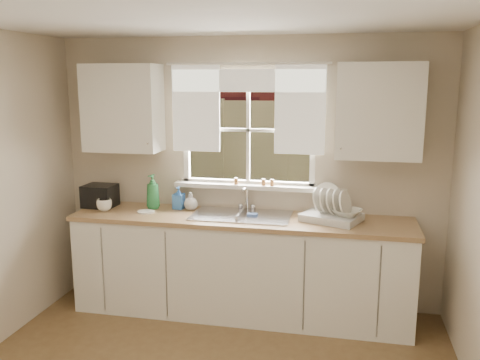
% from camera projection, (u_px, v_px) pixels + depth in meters
% --- Properties ---
extents(room_walls, '(3.62, 4.02, 2.50)m').
position_uv_depth(room_walls, '(175.00, 242.00, 2.78)').
color(room_walls, beige).
rests_on(room_walls, ground).
extents(ceiling, '(3.60, 4.00, 0.02)m').
position_uv_depth(ceiling, '(173.00, 2.00, 2.60)').
color(ceiling, silver).
rests_on(ceiling, room_walls).
extents(window, '(1.38, 0.16, 1.06)m').
position_uv_depth(window, '(248.00, 148.00, 4.71)').
color(window, white).
rests_on(window, room_walls).
extents(curtains, '(1.50, 0.03, 0.81)m').
position_uv_depth(curtains, '(247.00, 99.00, 4.58)').
color(curtains, white).
rests_on(curtains, room_walls).
extents(base_cabinets, '(3.00, 0.62, 0.87)m').
position_uv_depth(base_cabinets, '(241.00, 267.00, 4.61)').
color(base_cabinets, white).
rests_on(base_cabinets, ground).
extents(countertop, '(3.04, 0.65, 0.04)m').
position_uv_depth(countertop, '(241.00, 219.00, 4.52)').
color(countertop, '#9E7A4F').
rests_on(countertop, base_cabinets).
extents(upper_cabinet_left, '(0.70, 0.33, 0.80)m').
position_uv_depth(upper_cabinet_left, '(123.00, 108.00, 4.71)').
color(upper_cabinet_left, white).
rests_on(upper_cabinet_left, room_walls).
extents(upper_cabinet_right, '(0.70, 0.33, 0.80)m').
position_uv_depth(upper_cabinet_right, '(379.00, 111.00, 4.24)').
color(upper_cabinet_right, white).
rests_on(upper_cabinet_right, room_walls).
extents(wall_outlet, '(0.08, 0.01, 0.12)m').
position_uv_depth(wall_outlet, '(343.00, 195.00, 4.60)').
color(wall_outlet, beige).
rests_on(wall_outlet, room_walls).
extents(sill_jars, '(0.38, 0.04, 0.06)m').
position_uv_depth(sill_jars, '(257.00, 182.00, 4.69)').
color(sill_jars, brown).
rests_on(sill_jars, window).
extents(backyard, '(20.00, 10.00, 6.13)m').
position_uv_depth(backyard, '(336.00, 13.00, 10.37)').
color(backyard, '#335421').
rests_on(backyard, ground).
extents(sink, '(0.88, 0.52, 0.40)m').
position_uv_depth(sink, '(241.00, 224.00, 4.56)').
color(sink, '#B7B7BC').
rests_on(sink, countertop).
extents(dish_rack, '(0.57, 0.50, 0.31)m').
position_uv_depth(dish_rack, '(331.00, 212.00, 4.38)').
color(dish_rack, silver).
rests_on(dish_rack, countertop).
extents(bowl, '(0.31, 0.31, 0.06)m').
position_uv_depth(bowl, '(347.00, 212.00, 4.30)').
color(bowl, beige).
rests_on(bowl, dish_rack).
extents(soap_bottle_a, '(0.16, 0.16, 0.33)m').
position_uv_depth(soap_bottle_a, '(153.00, 192.00, 4.78)').
color(soap_bottle_a, '#297D3E').
rests_on(soap_bottle_a, countertop).
extents(soap_bottle_b, '(0.11, 0.11, 0.21)m').
position_uv_depth(soap_bottle_b, '(179.00, 198.00, 4.78)').
color(soap_bottle_b, '#3673CA').
rests_on(soap_bottle_b, countertop).
extents(soap_bottle_c, '(0.15, 0.15, 0.16)m').
position_uv_depth(soap_bottle_c, '(191.00, 201.00, 4.75)').
color(soap_bottle_c, beige).
rests_on(soap_bottle_c, countertop).
extents(saucer, '(0.16, 0.16, 0.01)m').
position_uv_depth(saucer, '(146.00, 212.00, 4.67)').
color(saucer, white).
rests_on(saucer, countertop).
extents(cup, '(0.18, 0.18, 0.11)m').
position_uv_depth(cup, '(104.00, 205.00, 4.71)').
color(cup, white).
rests_on(cup, countertop).
extents(black_appliance, '(0.30, 0.26, 0.21)m').
position_uv_depth(black_appliance, '(100.00, 196.00, 4.87)').
color(black_appliance, black).
rests_on(black_appliance, countertop).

